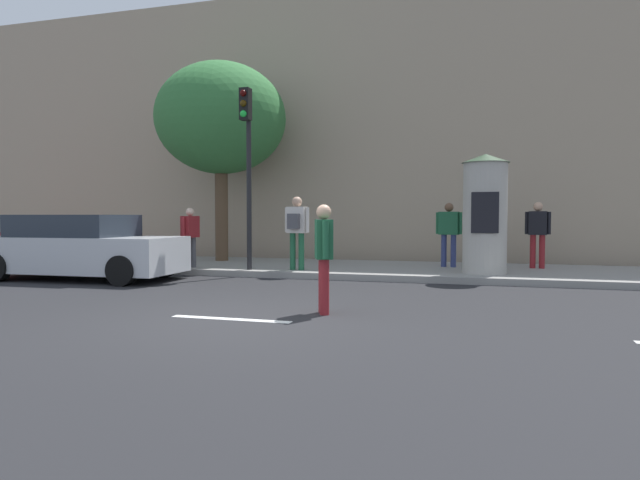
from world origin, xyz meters
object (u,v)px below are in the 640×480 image
object	(u,v)px
poster_column	(485,213)
pedestrian_in_dark_shirt	(538,230)
pedestrian_near_pole	(449,229)
parked_car_blue	(81,248)
street_tree	(221,119)
traffic_light	(247,149)
pedestrian_with_bag	(324,250)
pedestrian_in_red_top	(190,233)
pedestrian_tallest	(297,226)

from	to	relation	value
poster_column	pedestrian_in_dark_shirt	world-z (taller)	poster_column
pedestrian_near_pole	parked_car_blue	xyz separation A→B (m)	(-7.99, -3.88, -0.40)
parked_car_blue	street_tree	bearing A→B (deg)	69.71
pedestrian_near_pole	traffic_light	bearing A→B (deg)	-154.47
traffic_light	pedestrian_with_bag	distance (m)	5.85
pedestrian_in_red_top	parked_car_blue	bearing A→B (deg)	-132.85
traffic_light	street_tree	size ratio (longest dim) A/B	0.76
street_tree	traffic_light	bearing A→B (deg)	-52.15
pedestrian_with_bag	pedestrian_near_pole	size ratio (longest dim) A/B	0.99
traffic_light	pedestrian_in_dark_shirt	distance (m)	7.43
parked_car_blue	pedestrian_in_red_top	bearing A→B (deg)	47.15
traffic_light	pedestrian_near_pole	xyz separation A→B (m)	(4.59, 2.19, -1.94)
street_tree	pedestrian_tallest	size ratio (longest dim) A/B	3.24
traffic_light	street_tree	xyz separation A→B (m)	(-1.88, 2.42, 1.19)
street_tree	pedestrian_near_pole	world-z (taller)	street_tree
pedestrian_tallest	pedestrian_near_pole	world-z (taller)	pedestrian_tallest
street_tree	pedestrian_in_red_top	world-z (taller)	street_tree
street_tree	pedestrian_in_red_top	bearing A→B (deg)	-84.17
poster_column	street_tree	world-z (taller)	street_tree
traffic_light	pedestrian_in_dark_shirt	world-z (taller)	traffic_light
pedestrian_in_dark_shirt	parked_car_blue	world-z (taller)	pedestrian_in_dark_shirt
traffic_light	pedestrian_with_bag	size ratio (longest dim) A/B	2.66
pedestrian_in_dark_shirt	parked_car_blue	bearing A→B (deg)	-157.78
street_tree	parked_car_blue	world-z (taller)	street_tree
poster_column	pedestrian_tallest	size ratio (longest dim) A/B	1.53
traffic_light	pedestrian_in_dark_shirt	bearing A→B (deg)	19.98
poster_column	pedestrian_in_dark_shirt	bearing A→B (deg)	52.26
pedestrian_with_bag	pedestrian_tallest	world-z (taller)	pedestrian_tallest
traffic_light	poster_column	bearing A→B (deg)	8.47
pedestrian_with_bag	pedestrian_in_red_top	distance (m)	6.69
street_tree	pedestrian_in_red_top	size ratio (longest dim) A/B	3.80
pedestrian_in_red_top	pedestrian_tallest	bearing A→B (deg)	3.04
street_tree	pedestrian_in_dark_shirt	world-z (taller)	street_tree
parked_car_blue	traffic_light	bearing A→B (deg)	26.45
traffic_light	pedestrian_with_bag	xyz separation A→B (m)	(3.18, -4.43, -2.11)
pedestrian_tallest	pedestrian_near_pole	distance (m)	3.93
poster_column	pedestrian_with_bag	bearing A→B (deg)	-113.60
traffic_light	pedestrian_in_red_top	size ratio (longest dim) A/B	2.87
pedestrian_tallest	pedestrian_in_dark_shirt	bearing A→B (deg)	20.63
street_tree	pedestrian_in_dark_shirt	distance (m)	9.16
pedestrian_near_pole	parked_car_blue	bearing A→B (deg)	-154.08
pedestrian_in_red_top	parked_car_blue	size ratio (longest dim) A/B	0.33
pedestrian_in_red_top	pedestrian_near_pole	world-z (taller)	pedestrian_near_pole
street_tree	pedestrian_in_dark_shirt	bearing A→B (deg)	0.22
pedestrian_tallest	pedestrian_near_pole	size ratio (longest dim) A/B	1.08
pedestrian_in_red_top	parked_car_blue	world-z (taller)	pedestrian_in_red_top
pedestrian_tallest	parked_car_blue	xyz separation A→B (m)	(-4.53, -2.03, -0.49)
poster_column	street_tree	bearing A→B (deg)	167.71
pedestrian_with_bag	pedestrian_tallest	xyz separation A→B (m)	(-2.05, 4.77, 0.27)
pedestrian_tallest	traffic_light	bearing A→B (deg)	-163.28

